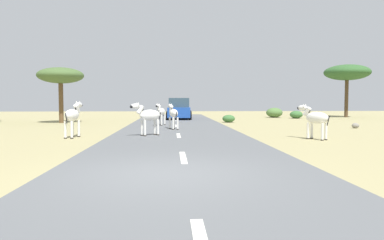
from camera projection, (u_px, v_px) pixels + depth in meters
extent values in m
plane|color=#998E60|center=(165.00, 175.00, 7.51)|extent=(90.00, 90.00, 0.00)
cube|color=#56595B|center=(186.00, 174.00, 7.54)|extent=(6.00, 64.00, 0.05)
cube|color=silver|center=(183.00, 157.00, 9.53)|extent=(0.16, 2.00, 0.01)
cube|color=silver|center=(179.00, 135.00, 15.51)|extent=(0.16, 2.00, 0.01)
cube|color=silver|center=(177.00, 126.00, 21.49)|extent=(0.16, 2.00, 0.01)
cube|color=silver|center=(175.00, 120.00, 27.47)|extent=(0.16, 2.00, 0.01)
cube|color=silver|center=(175.00, 117.00, 33.45)|extent=(0.16, 2.00, 0.01)
ellipsoid|color=silver|center=(161.00, 112.00, 21.90)|extent=(0.64, 1.02, 0.45)
cylinder|color=silver|center=(158.00, 120.00, 21.65)|extent=(0.12, 0.12, 0.65)
cylinder|color=#28231E|center=(158.00, 125.00, 21.67)|extent=(0.14, 0.14, 0.04)
cylinder|color=silver|center=(162.00, 120.00, 21.59)|extent=(0.12, 0.12, 0.65)
cylinder|color=#28231E|center=(162.00, 125.00, 21.61)|extent=(0.14, 0.14, 0.04)
cylinder|color=silver|center=(161.00, 120.00, 22.26)|extent=(0.12, 0.12, 0.65)
cylinder|color=#28231E|center=(161.00, 125.00, 22.27)|extent=(0.14, 0.14, 0.04)
cylinder|color=silver|center=(165.00, 120.00, 22.20)|extent=(0.12, 0.12, 0.65)
cylinder|color=#28231E|center=(165.00, 125.00, 22.22)|extent=(0.14, 0.14, 0.04)
cylinder|color=silver|center=(159.00, 108.00, 21.44)|extent=(0.27, 0.38, 0.38)
cube|color=black|center=(159.00, 107.00, 21.44)|extent=(0.13, 0.31, 0.26)
ellipsoid|color=silver|center=(158.00, 106.00, 21.21)|extent=(0.29, 0.45, 0.21)
ellipsoid|color=black|center=(157.00, 106.00, 21.05)|extent=(0.16, 0.17, 0.13)
cone|color=silver|center=(157.00, 104.00, 21.32)|extent=(0.10, 0.10, 0.12)
cone|color=silver|center=(159.00, 104.00, 21.30)|extent=(0.10, 0.10, 0.12)
cylinder|color=black|center=(164.00, 113.00, 22.37)|extent=(0.07, 0.14, 0.39)
ellipsoid|color=silver|center=(174.00, 113.00, 18.87)|extent=(0.64, 1.03, 0.45)
cylinder|color=silver|center=(174.00, 123.00, 19.23)|extent=(0.12, 0.12, 0.65)
cylinder|color=#28231E|center=(174.00, 128.00, 19.25)|extent=(0.14, 0.14, 0.04)
cylinder|color=silver|center=(170.00, 123.00, 19.15)|extent=(0.12, 0.12, 0.65)
cylinder|color=#28231E|center=(170.00, 128.00, 19.17)|extent=(0.14, 0.14, 0.04)
cylinder|color=silver|center=(178.00, 123.00, 18.64)|extent=(0.12, 0.12, 0.65)
cylinder|color=#28231E|center=(178.00, 129.00, 18.66)|extent=(0.14, 0.14, 0.04)
cylinder|color=silver|center=(173.00, 124.00, 18.56)|extent=(0.12, 0.12, 0.65)
cylinder|color=#28231E|center=(173.00, 129.00, 18.58)|extent=(0.14, 0.14, 0.04)
cylinder|color=silver|center=(171.00, 109.00, 19.29)|extent=(0.27, 0.38, 0.39)
cube|color=black|center=(171.00, 107.00, 19.28)|extent=(0.12, 0.31, 0.27)
ellipsoid|color=silver|center=(170.00, 106.00, 19.49)|extent=(0.29, 0.45, 0.21)
ellipsoid|color=black|center=(169.00, 106.00, 19.65)|extent=(0.16, 0.18, 0.13)
cone|color=silver|center=(172.00, 104.00, 19.41)|extent=(0.10, 0.10, 0.12)
cone|color=silver|center=(169.00, 104.00, 19.37)|extent=(0.10, 0.10, 0.12)
cylinder|color=black|center=(176.00, 115.00, 18.42)|extent=(0.07, 0.14, 0.39)
ellipsoid|color=silver|center=(150.00, 115.00, 15.48)|extent=(1.06, 0.91, 0.48)
cylinder|color=silver|center=(142.00, 128.00, 15.41)|extent=(0.14, 0.14, 0.69)
cylinder|color=#28231E|center=(142.00, 135.00, 15.43)|extent=(0.16, 0.16, 0.05)
cylinder|color=silver|center=(145.00, 128.00, 15.21)|extent=(0.14, 0.14, 0.69)
cylinder|color=#28231E|center=(145.00, 136.00, 15.22)|extent=(0.16, 0.16, 0.05)
cylinder|color=silver|center=(155.00, 127.00, 15.82)|extent=(0.14, 0.14, 0.69)
cylinder|color=#28231E|center=(155.00, 134.00, 15.84)|extent=(0.16, 0.16, 0.05)
cylinder|color=silver|center=(158.00, 127.00, 15.62)|extent=(0.14, 0.14, 0.69)
cylinder|color=#28231E|center=(158.00, 135.00, 15.63)|extent=(0.16, 0.16, 0.05)
cylinder|color=silver|center=(140.00, 110.00, 15.17)|extent=(0.40, 0.36, 0.41)
cube|color=black|center=(140.00, 108.00, 15.16)|extent=(0.29, 0.22, 0.28)
ellipsoid|color=silver|center=(135.00, 106.00, 15.01)|extent=(0.47, 0.40, 0.22)
ellipsoid|color=black|center=(132.00, 107.00, 14.91)|extent=(0.20, 0.19, 0.13)
cone|color=silver|center=(137.00, 104.00, 15.13)|extent=(0.12, 0.12, 0.13)
cone|color=silver|center=(138.00, 104.00, 15.03)|extent=(0.12, 0.12, 0.13)
cylinder|color=black|center=(160.00, 117.00, 15.80)|extent=(0.14, 0.11, 0.41)
ellipsoid|color=silver|center=(317.00, 118.00, 14.28)|extent=(0.88, 1.06, 0.47)
cylinder|color=silver|center=(312.00, 131.00, 14.65)|extent=(0.14, 0.14, 0.68)
cylinder|color=#28231E|center=(312.00, 138.00, 14.67)|extent=(0.16, 0.16, 0.05)
cylinder|color=silver|center=(308.00, 131.00, 14.50)|extent=(0.14, 0.14, 0.68)
cylinder|color=#28231E|center=(308.00, 139.00, 14.51)|extent=(0.16, 0.16, 0.05)
cylinder|color=silver|center=(326.00, 132.00, 14.12)|extent=(0.14, 0.14, 0.68)
cylinder|color=#28231E|center=(326.00, 140.00, 14.14)|extent=(0.16, 0.16, 0.05)
cylinder|color=silver|center=(322.00, 132.00, 13.97)|extent=(0.14, 0.14, 0.68)
cylinder|color=#28231E|center=(322.00, 140.00, 13.99)|extent=(0.16, 0.16, 0.05)
cylinder|color=silver|center=(307.00, 111.00, 14.65)|extent=(0.35, 0.40, 0.40)
cube|color=black|center=(307.00, 109.00, 14.65)|extent=(0.21, 0.30, 0.28)
ellipsoid|color=silver|center=(302.00, 108.00, 14.83)|extent=(0.39, 0.47, 0.22)
ellipsoid|color=black|center=(299.00, 108.00, 14.98)|extent=(0.19, 0.20, 0.13)
cone|color=silver|center=(306.00, 105.00, 14.78)|extent=(0.11, 0.11, 0.13)
cone|color=silver|center=(304.00, 105.00, 14.70)|extent=(0.11, 0.11, 0.13)
cylinder|color=black|center=(328.00, 121.00, 13.88)|extent=(0.11, 0.14, 0.41)
ellipsoid|color=silver|center=(72.00, 115.00, 14.97)|extent=(0.59, 1.14, 0.51)
cylinder|color=silver|center=(79.00, 128.00, 15.35)|extent=(0.12, 0.12, 0.74)
cylinder|color=#28231E|center=(79.00, 136.00, 15.36)|extent=(0.14, 0.14, 0.05)
cylinder|color=silver|center=(73.00, 128.00, 15.37)|extent=(0.12, 0.12, 0.74)
cylinder|color=#28231E|center=(73.00, 136.00, 15.39)|extent=(0.14, 0.14, 0.05)
cylinder|color=silver|center=(72.00, 130.00, 14.64)|extent=(0.12, 0.12, 0.74)
cylinder|color=#28231E|center=(72.00, 138.00, 14.66)|extent=(0.14, 0.14, 0.05)
cylinder|color=silver|center=(65.00, 130.00, 14.66)|extent=(0.12, 0.12, 0.74)
cylinder|color=#28231E|center=(65.00, 138.00, 14.68)|extent=(0.14, 0.14, 0.05)
cylinder|color=silver|center=(77.00, 109.00, 15.48)|extent=(0.25, 0.41, 0.44)
cube|color=black|center=(77.00, 107.00, 15.47)|extent=(0.09, 0.36, 0.30)
ellipsoid|color=silver|center=(79.00, 105.00, 15.72)|extent=(0.27, 0.50, 0.24)
ellipsoid|color=black|center=(81.00, 105.00, 15.91)|extent=(0.16, 0.18, 0.14)
cone|color=silver|center=(80.00, 102.00, 15.59)|extent=(0.10, 0.10, 0.14)
cone|color=silver|center=(77.00, 102.00, 15.60)|extent=(0.10, 0.10, 0.14)
cylinder|color=black|center=(66.00, 118.00, 14.44)|extent=(0.06, 0.16, 0.44)
cube|color=#1E479E|center=(179.00, 112.00, 29.53)|extent=(1.95, 4.26, 0.80)
cube|color=#334751|center=(179.00, 103.00, 29.29)|extent=(1.72, 2.26, 0.76)
cube|color=black|center=(180.00, 114.00, 31.71)|extent=(1.71, 0.22, 0.24)
cylinder|color=black|center=(190.00, 114.00, 30.91)|extent=(0.24, 0.69, 0.68)
cylinder|color=black|center=(169.00, 114.00, 30.88)|extent=(0.24, 0.69, 0.68)
cylinder|color=black|center=(190.00, 116.00, 28.22)|extent=(0.24, 0.69, 0.68)
cylinder|color=black|center=(168.00, 116.00, 28.18)|extent=(0.24, 0.69, 0.68)
cylinder|color=#4C3823|center=(346.00, 99.00, 33.57)|extent=(0.33, 0.33, 3.49)
ellipsoid|color=#2D5628|center=(347.00, 72.00, 33.44)|extent=(4.20, 4.20, 1.47)
cylinder|color=brown|center=(61.00, 103.00, 25.04)|extent=(0.31, 0.31, 2.79)
ellipsoid|color=#425B2D|center=(61.00, 75.00, 24.93)|extent=(3.19, 3.19, 1.12)
ellipsoid|color=#386633|center=(296.00, 115.00, 31.42)|extent=(1.12, 1.01, 0.67)
ellipsoid|color=#4C7038|center=(274.00, 113.00, 33.12)|extent=(1.51, 1.36, 0.91)
ellipsoid|color=#386633|center=(229.00, 119.00, 25.67)|extent=(0.91, 0.82, 0.54)
ellipsoid|color=gray|center=(355.00, 126.00, 20.21)|extent=(0.41, 0.32, 0.30)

